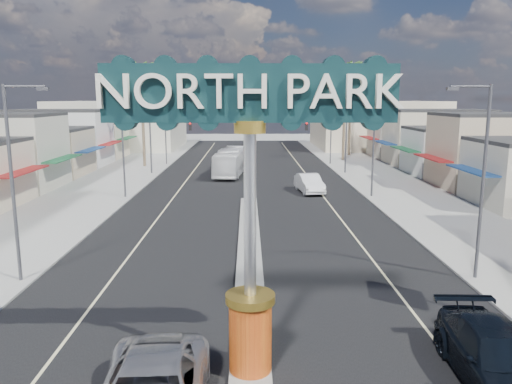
{
  "coord_description": "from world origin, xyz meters",
  "views": [
    {
      "loc": [
        -0.05,
        -12.11,
        8.35
      ],
      "look_at": [
        0.31,
        10.77,
        4.08
      ],
      "focal_mm": 35.0,
      "sensor_mm": 36.0,
      "label": 1
    }
  ],
  "objects_px": {
    "car_parked_right": "(309,183)",
    "city_bus": "(231,162)",
    "streetlight_l_far": "(167,125)",
    "streetlight_l_mid": "(125,139)",
    "suv_right": "(498,358)",
    "traffic_signal_right": "(330,136)",
    "streetlight_l_near": "(15,174)",
    "palm_right_mid": "(345,82)",
    "streetlight_r_near": "(480,173)",
    "palm_left_far": "(141,73)",
    "streetlight_r_far": "(330,125)",
    "streetlight_r_mid": "(372,139)",
    "palm_right_far": "(351,71)",
    "gateway_sign": "(250,185)",
    "traffic_signal_left": "(167,136)"
  },
  "relations": [
    {
      "from": "car_parked_right",
      "to": "city_bus",
      "type": "relative_size",
      "value": 0.48
    },
    {
      "from": "streetlight_l_far",
      "to": "car_parked_right",
      "type": "relative_size",
      "value": 1.77
    },
    {
      "from": "streetlight_l_mid",
      "to": "car_parked_right",
      "type": "xyz_separation_m",
      "value": [
        15.93,
        2.42,
        -4.23
      ]
    },
    {
      "from": "suv_right",
      "to": "streetlight_l_far",
      "type": "bearing_deg",
      "value": 111.89
    },
    {
      "from": "traffic_signal_right",
      "to": "car_parked_right",
      "type": "bearing_deg",
      "value": -107.65
    },
    {
      "from": "streetlight_l_near",
      "to": "palm_right_mid",
      "type": "bearing_deg",
      "value": 63.01
    },
    {
      "from": "streetlight_l_mid",
      "to": "suv_right",
      "type": "xyz_separation_m",
      "value": [
        17.72,
        -28.71,
        -4.21
      ]
    },
    {
      "from": "streetlight_r_near",
      "to": "palm_left_far",
      "type": "relative_size",
      "value": 0.69
    },
    {
      "from": "streetlight_l_mid",
      "to": "streetlight_r_far",
      "type": "xyz_separation_m",
      "value": [
        20.87,
        22.0,
        0.0
      ]
    },
    {
      "from": "streetlight_l_mid",
      "to": "streetlight_r_far",
      "type": "relative_size",
      "value": 1.0
    },
    {
      "from": "car_parked_right",
      "to": "streetlight_r_mid",
      "type": "bearing_deg",
      "value": -33.41
    },
    {
      "from": "streetlight_l_mid",
      "to": "streetlight_r_mid",
      "type": "bearing_deg",
      "value": 0.0
    },
    {
      "from": "palm_right_mid",
      "to": "palm_right_far",
      "type": "height_order",
      "value": "palm_right_far"
    },
    {
      "from": "streetlight_l_mid",
      "to": "streetlight_r_near",
      "type": "xyz_separation_m",
      "value": [
        20.87,
        -20.0,
        0.0
      ]
    },
    {
      "from": "streetlight_r_far",
      "to": "palm_right_far",
      "type": "height_order",
      "value": "palm_right_far"
    },
    {
      "from": "streetlight_r_near",
      "to": "city_bus",
      "type": "bearing_deg",
      "value": 110.5
    },
    {
      "from": "streetlight_r_far",
      "to": "palm_left_far",
      "type": "height_order",
      "value": "palm_left_far"
    },
    {
      "from": "streetlight_l_mid",
      "to": "city_bus",
      "type": "bearing_deg",
      "value": 57.54
    },
    {
      "from": "palm_right_far",
      "to": "city_bus",
      "type": "distance_m",
      "value": 27.55
    },
    {
      "from": "streetlight_l_near",
      "to": "car_parked_right",
      "type": "height_order",
      "value": "streetlight_l_near"
    },
    {
      "from": "gateway_sign",
      "to": "streetlight_r_far",
      "type": "bearing_deg",
      "value": 78.22
    },
    {
      "from": "palm_right_mid",
      "to": "streetlight_r_far",
      "type": "bearing_deg",
      "value": -122.69
    },
    {
      "from": "gateway_sign",
      "to": "streetlight_l_near",
      "type": "distance_m",
      "value": 13.19
    },
    {
      "from": "streetlight_r_mid",
      "to": "streetlight_r_far",
      "type": "distance_m",
      "value": 22.0
    },
    {
      "from": "gateway_sign",
      "to": "suv_right",
      "type": "distance_m",
      "value": 8.91
    },
    {
      "from": "palm_right_mid",
      "to": "streetlight_r_near",
      "type": "bearing_deg",
      "value": -93.19
    },
    {
      "from": "traffic_signal_left",
      "to": "car_parked_right",
      "type": "distance_m",
      "value": 19.01
    },
    {
      "from": "traffic_signal_right",
      "to": "streetlight_l_mid",
      "type": "height_order",
      "value": "streetlight_l_mid"
    },
    {
      "from": "gateway_sign",
      "to": "palm_right_mid",
      "type": "xyz_separation_m",
      "value": [
        13.0,
        54.02,
        4.67
      ]
    },
    {
      "from": "streetlight_l_near",
      "to": "palm_right_far",
      "type": "distance_m",
      "value": 58.35
    },
    {
      "from": "streetlight_l_near",
      "to": "traffic_signal_left",
      "type": "bearing_deg",
      "value": 87.9
    },
    {
      "from": "streetlight_r_far",
      "to": "car_parked_right",
      "type": "bearing_deg",
      "value": -104.14
    },
    {
      "from": "traffic_signal_right",
      "to": "streetlight_r_near",
      "type": "distance_m",
      "value": 34.03
    },
    {
      "from": "streetlight_r_far",
      "to": "gateway_sign",
      "type": "bearing_deg",
      "value": -101.78
    },
    {
      "from": "streetlight_r_far",
      "to": "suv_right",
      "type": "relative_size",
      "value": 1.53
    },
    {
      "from": "traffic_signal_left",
      "to": "streetlight_r_near",
      "type": "xyz_separation_m",
      "value": [
        19.62,
        -33.99,
        0.79
      ]
    },
    {
      "from": "palm_right_mid",
      "to": "palm_right_far",
      "type": "bearing_deg",
      "value": 71.57
    },
    {
      "from": "streetlight_l_mid",
      "to": "palm_left_far",
      "type": "distance_m",
      "value": 21.16
    },
    {
      "from": "streetlight_l_near",
      "to": "palm_left_far",
      "type": "height_order",
      "value": "palm_left_far"
    },
    {
      "from": "traffic_signal_left",
      "to": "streetlight_r_mid",
      "type": "distance_m",
      "value": 24.11
    },
    {
      "from": "streetlight_l_far",
      "to": "palm_right_mid",
      "type": "bearing_deg",
      "value": 9.69
    },
    {
      "from": "palm_left_far",
      "to": "car_parked_right",
      "type": "bearing_deg",
      "value": -43.55
    },
    {
      "from": "streetlight_l_near",
      "to": "palm_left_far",
      "type": "relative_size",
      "value": 0.69
    },
    {
      "from": "streetlight_l_far",
      "to": "streetlight_r_mid",
      "type": "relative_size",
      "value": 1.0
    },
    {
      "from": "streetlight_l_far",
      "to": "streetlight_l_near",
      "type": "bearing_deg",
      "value": -90.0
    },
    {
      "from": "streetlight_l_far",
      "to": "streetlight_r_far",
      "type": "xyz_separation_m",
      "value": [
        20.87,
        0.0,
        0.0
      ]
    },
    {
      "from": "gateway_sign",
      "to": "streetlight_r_near",
      "type": "relative_size",
      "value": 1.02
    },
    {
      "from": "car_parked_right",
      "to": "streetlight_l_far",
      "type": "bearing_deg",
      "value": 121.82
    },
    {
      "from": "streetlight_l_mid",
      "to": "city_bus",
      "type": "relative_size",
      "value": 0.85
    },
    {
      "from": "streetlight_l_near",
      "to": "streetlight_r_far",
      "type": "height_order",
      "value": "same"
    }
  ]
}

